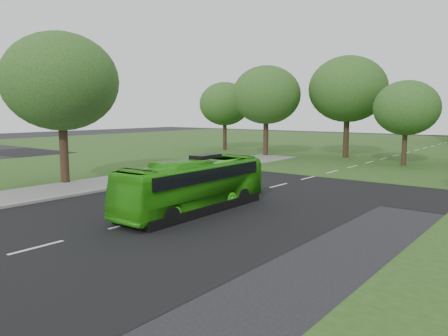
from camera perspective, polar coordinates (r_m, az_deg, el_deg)
name	(u,v)px	position (r m, az deg, el deg)	size (l,w,h in m)	color
ground	(163,215)	(19.95, -7.92, -6.14)	(160.00, 160.00, 0.00)	black
street_surfaces	(351,165)	(39.20, 16.31, 0.35)	(120.00, 120.00, 0.15)	black
tree_park_a	(266,95)	(45.26, 5.55, 9.46)	(6.97, 6.97, 9.26)	black
tree_park_b	(348,89)	(45.69, 15.87, 9.87)	(7.71, 7.71, 10.11)	black
tree_park_c	(406,108)	(40.38, 22.72, 7.25)	(5.47, 5.47, 7.26)	black
tree_park_f	(225,104)	(52.80, 0.10, 8.37)	(6.07, 6.07, 8.11)	black
tree_side_near	(61,82)	(29.51, -20.56, 10.49)	(7.17, 7.17, 9.53)	black
bus	(194,186)	(20.40, -3.94, -2.31)	(2.04, 8.71, 2.43)	green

